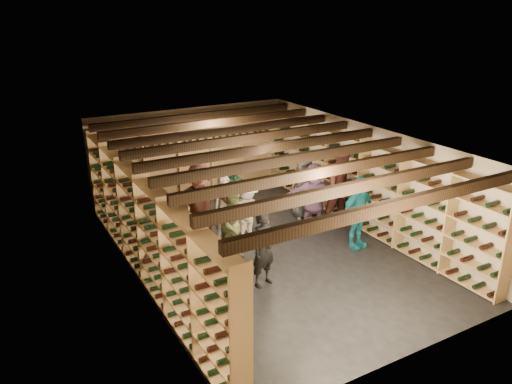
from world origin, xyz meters
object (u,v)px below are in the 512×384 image
object	(u,v)px
person_1	(264,248)
person_12	(304,189)
crate_stack_right	(193,205)
person_10	(233,197)
crate_stack_left	(239,218)
person_8	(342,189)
person_9	(247,213)
person_5	(200,204)
person_7	(225,208)
person_11	(314,196)
crate_loose	(233,226)
person_4	(358,213)
person_2	(235,225)
person_0	(168,240)

from	to	relation	value
person_1	person_12	world-z (taller)	person_12
crate_stack_right	person_10	xyz separation A→B (m)	(0.58, -1.09, 0.46)
crate_stack_left	person_8	world-z (taller)	person_8
crate_stack_left	person_1	xyz separation A→B (m)	(-0.78, -2.47, 0.49)
crate_stack_right	crate_stack_left	bearing A→B (deg)	-56.46
person_8	person_12	bearing A→B (deg)	130.03
crate_stack_left	person_9	world-z (taller)	person_9
crate_stack_right	person_8	world-z (taller)	person_8
person_5	person_10	xyz separation A→B (m)	(0.94, 0.27, -0.11)
person_7	person_12	world-z (taller)	person_12
person_7	person_8	xyz separation A→B (m)	(2.69, -0.70, 0.20)
person_11	crate_loose	bearing A→B (deg)	178.22
person_8	person_4	bearing A→B (deg)	-99.95
person_5	person_2	bearing A→B (deg)	-63.13
crate_stack_left	person_12	bearing A→B (deg)	-7.71
person_5	person_1	bearing A→B (deg)	-71.41
person_2	person_7	size ratio (longest dim) A/B	1.02
person_1	person_12	size ratio (longest dim) A/B	0.98
person_0	crate_stack_left	bearing A→B (deg)	46.66
person_12	person_8	bearing A→B (deg)	-43.42
crate_stack_right	person_10	world-z (taller)	person_10
person_7	person_10	distance (m)	0.55
person_2	person_7	world-z (taller)	person_2
person_0	person_9	distance (m)	2.03
crate_stack_right	person_2	size ratio (longest dim) A/B	0.45
person_9	person_10	xyz separation A→B (m)	(0.12, 0.85, 0.06)
person_2	person_5	bearing A→B (deg)	100.35
person_0	person_5	distance (m)	1.60
crate_loose	person_10	distance (m)	0.72
person_4	person_8	xyz separation A→B (m)	(0.40, 1.03, 0.14)
crate_loose	person_0	bearing A→B (deg)	-146.03
crate_loose	person_12	distance (m)	1.96
crate_stack_left	person_10	xyz separation A→B (m)	(-0.14, -0.00, 0.55)
person_10	person_12	xyz separation A→B (m)	(1.81, -0.23, -0.04)
crate_loose	person_0	size ratio (longest dim) A/B	0.31
crate_stack_right	person_8	size ratio (longest dim) A/B	0.36
crate_stack_left	person_9	distance (m)	1.01
person_0	person_7	size ratio (longest dim) A/B	1.08
crate_stack_right	person_4	size ratio (longest dim) A/B	0.42
person_2	person_4	world-z (taller)	person_4
crate_stack_right	crate_loose	distance (m)	1.25
crate_stack_left	person_2	distance (m)	1.60
person_0	person_12	distance (m)	4.06
person_5	person_4	bearing A→B (deg)	-22.31
person_7	person_11	bearing A→B (deg)	-2.80
person_0	person_4	xyz separation A→B (m)	(3.96, -0.72, -0.00)
person_0	person_5	world-z (taller)	person_5
crate_stack_right	person_9	size ratio (longest dim) A/B	0.46
crate_stack_right	person_5	distance (m)	1.52
crate_stack_left	person_10	size ratio (longest dim) A/B	0.34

